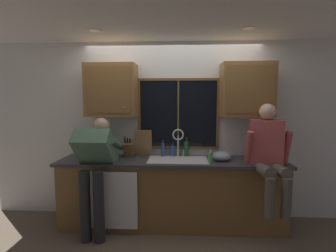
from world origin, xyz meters
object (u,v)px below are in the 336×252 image
at_px(knife_block, 128,149).
at_px(bottle_tall_clear, 163,149).
at_px(mixing_bowl, 222,156).
at_px(soap_dispenser, 210,158).
at_px(bottle_amber_small, 173,150).
at_px(person_sitting_on_counter, 269,151).
at_px(bottle_green_glass, 186,148).
at_px(cutting_board, 143,143).
at_px(person_standing, 96,163).

distance_m(knife_block, bottle_tall_clear, 0.49).
distance_m(mixing_bowl, soap_dispenser, 0.23).
distance_m(knife_block, bottle_amber_small, 0.63).
bearing_deg(person_sitting_on_counter, bottle_amber_small, 157.28).
distance_m(knife_block, soap_dispenser, 1.16).
relative_size(bottle_green_glass, bottle_tall_clear, 1.13).
relative_size(person_sitting_on_counter, knife_block, 3.92).
relative_size(cutting_board, mixing_bowl, 1.49).
bearing_deg(bottle_amber_small, bottle_tall_clear, -171.73).
bearing_deg(knife_block, bottle_green_glass, 6.44).
bearing_deg(bottle_green_glass, cutting_board, -179.11).
relative_size(person_sitting_on_counter, soap_dispenser, 6.71).
height_order(soap_dispenser, bottle_amber_small, bottle_amber_small).
height_order(person_standing, bottle_green_glass, person_standing).
relative_size(cutting_board, bottle_tall_clear, 1.58).
xyz_separation_m(person_standing, knife_block, (0.33, 0.41, 0.09)).
distance_m(person_sitting_on_counter, mixing_bowl, 0.60).
bearing_deg(person_sitting_on_counter, knife_block, 167.60).
bearing_deg(person_sitting_on_counter, bottle_tall_clear, 160.29).
xyz_separation_m(person_sitting_on_counter, soap_dispenser, (-0.69, 0.11, -0.11)).
relative_size(bottle_tall_clear, bottle_amber_small, 1.26).
relative_size(knife_block, soap_dispenser, 1.71).
distance_m(cutting_board, mixing_bowl, 1.12).
bearing_deg(soap_dispenser, person_standing, -175.18).
xyz_separation_m(person_standing, bottle_amber_small, (0.96, 0.51, 0.06)).
distance_m(person_sitting_on_counter, bottle_tall_clear, 1.41).
height_order(soap_dispenser, bottle_tall_clear, bottle_tall_clear).
relative_size(soap_dispenser, bottle_tall_clear, 0.77).
bearing_deg(cutting_board, mixing_bowl, -11.33).
distance_m(person_sitting_on_counter, bottle_green_glass, 1.11).
distance_m(soap_dispenser, bottle_green_glass, 0.49).
bearing_deg(mixing_bowl, person_sitting_on_counter, -26.76).
relative_size(person_sitting_on_counter, cutting_board, 3.26).
bearing_deg(bottle_tall_clear, bottle_amber_small, 8.27).
distance_m(cutting_board, bottle_green_glass, 0.62).
bearing_deg(person_standing, cutting_board, 42.93).
relative_size(person_standing, mixing_bowl, 5.76).
height_order(person_standing, knife_block, person_standing).
bearing_deg(cutting_board, bottle_tall_clear, -1.17).
xyz_separation_m(bottle_green_glass, bottle_amber_small, (-0.19, 0.01, -0.03)).
xyz_separation_m(person_sitting_on_counter, bottle_green_glass, (-0.99, 0.49, -0.07)).
relative_size(mixing_bowl, bottle_green_glass, 0.94).
xyz_separation_m(mixing_bowl, bottle_green_glass, (-0.47, 0.23, 0.06)).
xyz_separation_m(person_sitting_on_counter, knife_block, (-1.81, 0.40, -0.08)).
xyz_separation_m(cutting_board, bottle_green_glass, (0.62, 0.01, -0.07)).
xyz_separation_m(person_standing, person_sitting_on_counter, (2.14, 0.01, 0.17)).
relative_size(knife_block, cutting_board, 0.83).
distance_m(knife_block, mixing_bowl, 1.29).
height_order(person_standing, cutting_board, person_standing).
xyz_separation_m(knife_block, bottle_green_glass, (0.82, 0.09, 0.01)).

